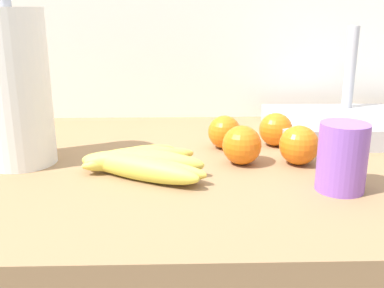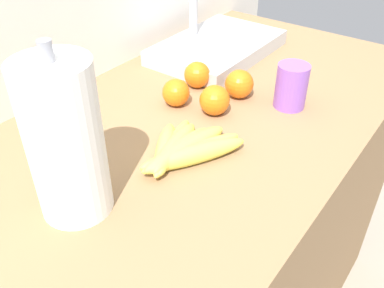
# 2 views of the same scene
# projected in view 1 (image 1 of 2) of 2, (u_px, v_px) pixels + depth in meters

# --- Properties ---
(wall_back) EXTENTS (1.98, 0.06, 1.30)m
(wall_back) POSITION_uv_depth(u_px,v_px,m) (165.00, 204.00, 1.22)
(wall_back) COLOR silver
(wall_back) RESTS_ON ground
(banana_bunch) EXTENTS (0.22, 0.19, 0.04)m
(banana_bunch) POSITION_uv_depth(u_px,v_px,m) (139.00, 162.00, 0.73)
(banana_bunch) COLOR #DAD14C
(banana_bunch) RESTS_ON counter
(orange_back_left) EXTENTS (0.07, 0.07, 0.07)m
(orange_back_left) POSITION_uv_depth(u_px,v_px,m) (299.00, 145.00, 0.77)
(orange_back_left) COLOR orange
(orange_back_left) RESTS_ON counter
(orange_front) EXTENTS (0.07, 0.07, 0.07)m
(orange_front) POSITION_uv_depth(u_px,v_px,m) (242.00, 145.00, 0.78)
(orange_front) COLOR orange
(orange_front) RESTS_ON counter
(orange_far_right) EXTENTS (0.07, 0.07, 0.07)m
(orange_far_right) POSITION_uv_depth(u_px,v_px,m) (276.00, 129.00, 0.88)
(orange_far_right) COLOR orange
(orange_far_right) RESTS_ON counter
(orange_right) EXTENTS (0.06, 0.06, 0.06)m
(orange_right) POSITION_uv_depth(u_px,v_px,m) (224.00, 132.00, 0.86)
(orange_right) COLOR orange
(orange_right) RESTS_ON counter
(paper_towel_roll) EXTENTS (0.12, 0.12, 0.29)m
(paper_towel_roll) POSITION_uv_depth(u_px,v_px,m) (15.00, 88.00, 0.75)
(paper_towel_roll) COLOR white
(paper_towel_roll) RESTS_ON counter
(sink_basin) EXTENTS (0.38, 0.25, 0.23)m
(sink_basin) POSITION_uv_depth(u_px,v_px,m) (360.00, 124.00, 0.96)
(sink_basin) COLOR #B7BABF
(sink_basin) RESTS_ON counter
(mug) EXTENTS (0.07, 0.07, 0.10)m
(mug) POSITION_uv_depth(u_px,v_px,m) (342.00, 157.00, 0.66)
(mug) COLOR #8D56BF
(mug) RESTS_ON counter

